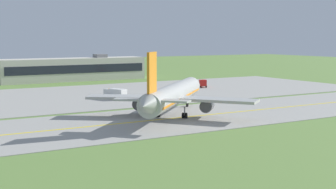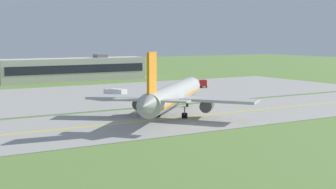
% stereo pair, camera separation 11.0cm
% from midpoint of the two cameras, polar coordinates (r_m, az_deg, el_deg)
% --- Properties ---
extents(ground_plane, '(500.00, 500.00, 0.00)m').
position_cam_midpoint_polar(ground_plane, '(92.38, 0.16, -2.82)').
color(ground_plane, olive).
extents(taxiway_strip, '(240.00, 28.00, 0.10)m').
position_cam_midpoint_polar(taxiway_strip, '(92.37, 0.16, -2.79)').
color(taxiway_strip, '#9E9B93').
rests_on(taxiway_strip, ground).
extents(apron_pad, '(140.00, 52.00, 0.10)m').
position_cam_midpoint_polar(apron_pad, '(133.74, -5.52, 0.11)').
color(apron_pad, '#9E9B93').
rests_on(apron_pad, ground).
extents(taxiway_centreline, '(220.00, 0.60, 0.01)m').
position_cam_midpoint_polar(taxiway_centreline, '(92.36, 0.16, -2.76)').
color(taxiway_centreline, yellow).
rests_on(taxiway_centreline, taxiway_strip).
extents(airplane_lead, '(31.25, 31.21, 12.70)m').
position_cam_midpoint_polar(airplane_lead, '(94.54, 0.59, -0.07)').
color(airplane_lead, '#ADADA8').
rests_on(airplane_lead, ground).
extents(service_truck_fuel, '(4.47, 6.68, 2.59)m').
position_cam_midpoint_polar(service_truck_fuel, '(149.57, 3.94, 1.25)').
color(service_truck_fuel, red).
rests_on(service_truck_fuel, ground).
extents(service_truck_catering, '(4.06, 6.34, 2.60)m').
position_cam_midpoint_polar(service_truck_catering, '(121.69, -5.97, 0.16)').
color(service_truck_catering, silver).
rests_on(service_truck_catering, ground).
extents(terminal_building, '(50.56, 9.70, 8.95)m').
position_cam_midpoint_polar(terminal_building, '(175.11, -10.67, 2.83)').
color(terminal_building, beige).
rests_on(terminal_building, ground).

